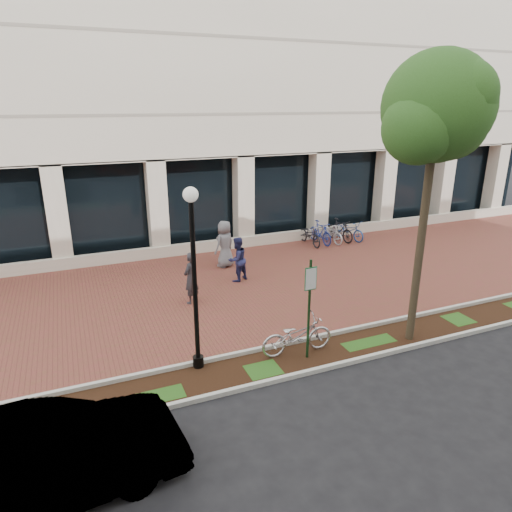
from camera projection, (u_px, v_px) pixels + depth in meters
name	position (u px, v px, depth m)	size (l,w,h in m)	color
ground	(241.00, 287.00, 16.88)	(120.00, 120.00, 0.00)	black
brick_plaza	(241.00, 287.00, 16.88)	(40.00, 9.00, 0.01)	brown
planting_strip	(310.00, 356.00, 12.29)	(40.00, 1.50, 0.01)	black
curb_plaza_side	(297.00, 341.00, 12.93)	(40.00, 0.12, 0.12)	beige
curb_street_side	(325.00, 368.00, 11.62)	(40.00, 0.12, 0.12)	beige
near_office_building	(165.00, 27.00, 22.80)	(40.00, 12.12, 16.00)	beige
parking_sign	(310.00, 298.00, 11.64)	(0.34, 0.07, 2.78)	#153B1A
lamppost	(194.00, 271.00, 10.95)	(0.36, 0.36, 4.68)	black
street_tree	(437.00, 115.00, 11.25)	(3.27, 2.73, 7.75)	#433726
locked_bicycle	(297.00, 335.00, 12.27)	(0.71, 2.02, 1.06)	silver
pedestrian_left	(191.00, 278.00, 15.27)	(0.65, 0.43, 1.80)	#2C2B31
pedestrian_mid	(237.00, 259.00, 17.19)	(0.83, 0.65, 1.72)	navy
pedestrian_right	(225.00, 244.00, 18.64)	(0.95, 0.62, 1.95)	slate
bollard	(422.00, 241.00, 20.59)	(0.12, 0.12, 1.02)	silver
bike_rack_cluster	(330.00, 232.00, 22.08)	(3.08, 1.97, 1.09)	black
sedan_near_curb	(45.00, 461.00, 7.66)	(1.64, 4.70, 1.55)	#B8B8BD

